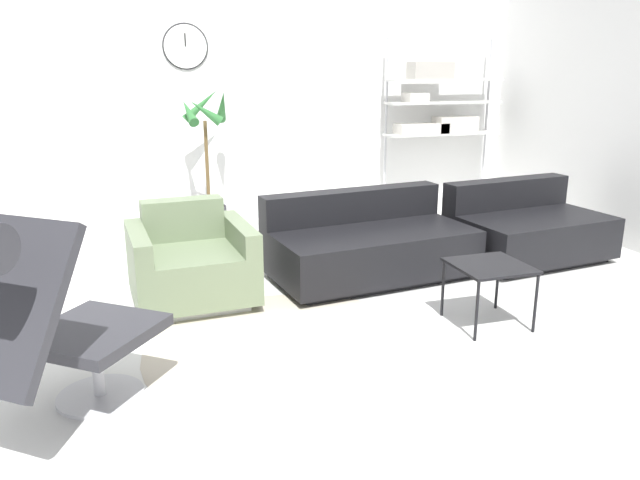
{
  "coord_description": "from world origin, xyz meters",
  "views": [
    {
      "loc": [
        -1.11,
        -3.71,
        1.67
      ],
      "look_at": [
        0.11,
        0.05,
        0.55
      ],
      "focal_mm": 35.0,
      "sensor_mm": 36.0,
      "label": 1
    }
  ],
  "objects": [
    {
      "name": "potted_plant",
      "position": [
        -0.27,
        2.54,
        0.49
      ],
      "size": [
        0.48,
        0.44,
        1.45
      ],
      "color": "#333338",
      "rests_on": "ground_plane"
    },
    {
      "name": "shelf_unit",
      "position": [
        2.37,
        2.72,
        1.21
      ],
      "size": [
        1.36,
        0.28,
        1.94
      ],
      "color": "#BCBCC1",
      "rests_on": "ground_plane"
    },
    {
      "name": "armchair_red",
      "position": [
        -0.68,
        0.64,
        0.27
      ],
      "size": [
        0.88,
        0.85,
        0.7
      ],
      "rotation": [
        0.0,
        0.0,
        3.2
      ],
      "color": "silver",
      "rests_on": "ground_plane"
    },
    {
      "name": "wall_back",
      "position": [
        -0.0,
        3.0,
        1.4
      ],
      "size": [
        12.0,
        0.09,
        2.8
      ],
      "color": "white",
      "rests_on": "ground_plane"
    },
    {
      "name": "couch_low",
      "position": [
        0.75,
        0.77,
        0.25
      ],
      "size": [
        1.68,
        1.05,
        0.66
      ],
      "rotation": [
        0.0,
        0.0,
        3.25
      ],
      "color": "black",
      "rests_on": "ground_plane"
    },
    {
      "name": "couch_second",
      "position": [
        2.27,
        0.79,
        0.25
      ],
      "size": [
        1.36,
        1.01,
        0.66
      ],
      "rotation": [
        0.0,
        0.0,
        3.25
      ],
      "color": "black",
      "rests_on": "ground_plane"
    },
    {
      "name": "ground_plane",
      "position": [
        0.0,
        0.0,
        0.0
      ],
      "size": [
        12.0,
        12.0,
        0.0
      ],
      "primitive_type": "plane",
      "color": "silver"
    },
    {
      "name": "round_rug",
      "position": [
        -0.19,
        -0.35,
        0.0
      ],
      "size": [
        1.81,
        1.81,
        0.01
      ],
      "color": "#BCB29E",
      "rests_on": "ground_plane"
    },
    {
      "name": "lounge_chair",
      "position": [
        -1.53,
        -0.89,
        0.64
      ],
      "size": [
        1.09,
        1.18,
        1.12
      ],
      "rotation": [
        0.0,
        0.0,
        -0.68
      ],
      "color": "#BCBCC1",
      "rests_on": "ground_plane"
    },
    {
      "name": "side_table",
      "position": [
        1.13,
        -0.39,
        0.38
      ],
      "size": [
        0.47,
        0.47,
        0.41
      ],
      "color": "black",
      "rests_on": "ground_plane"
    }
  ]
}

